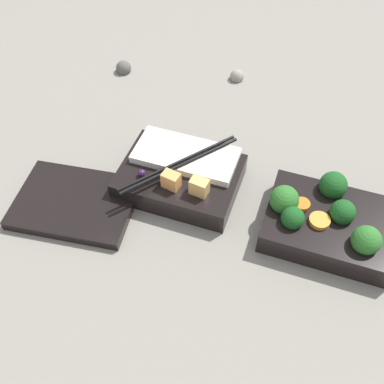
% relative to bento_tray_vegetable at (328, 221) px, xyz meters
% --- Properties ---
extents(ground_plane, '(3.00, 3.00, 0.00)m').
position_rel_bento_tray_vegetable_xyz_m(ground_plane, '(0.12, -0.01, -0.03)').
color(ground_plane, gray).
extents(bento_tray_vegetable, '(0.18, 0.14, 0.07)m').
position_rel_bento_tray_vegetable_xyz_m(bento_tray_vegetable, '(0.00, 0.00, 0.00)').
color(bento_tray_vegetable, black).
rests_on(bento_tray_vegetable, ground_plane).
extents(bento_tray_rice, '(0.18, 0.17, 0.06)m').
position_rel_bento_tray_vegetable_xyz_m(bento_tray_rice, '(0.23, -0.02, -0.00)').
color(bento_tray_rice, black).
rests_on(bento_tray_rice, ground_plane).
extents(bento_lid, '(0.19, 0.15, 0.02)m').
position_rel_bento_tray_vegetable_xyz_m(bento_lid, '(0.37, 0.08, -0.02)').
color(bento_lid, black).
rests_on(bento_lid, ground_plane).
extents(pebble_1, '(0.03, 0.03, 0.03)m').
position_rel_bento_tray_vegetable_xyz_m(pebble_1, '(0.22, -0.32, -0.02)').
color(pebble_1, gray).
rests_on(pebble_1, ground_plane).
extents(pebble_3, '(0.03, 0.03, 0.03)m').
position_rel_bento_tray_vegetable_xyz_m(pebble_3, '(0.45, -0.27, -0.02)').
color(pebble_3, '#595651').
rests_on(pebble_3, ground_plane).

